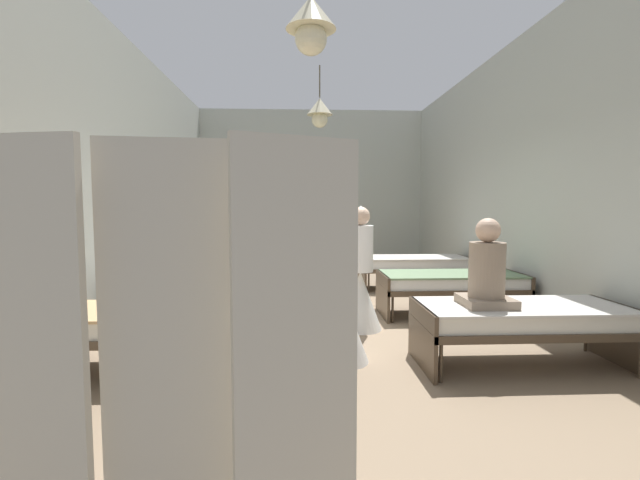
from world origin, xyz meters
name	(u,v)px	position (x,y,z in m)	size (l,w,h in m)	color
ground_plane	(324,320)	(0.00, 0.00, -0.05)	(6.13, 11.28, 0.10)	#8C755B
room_shell	(320,177)	(0.00, 1.21, 1.93)	(5.93, 10.88, 3.86)	#B2B7AD
bed_left_row_0	(144,324)	(-1.72, -1.90, 0.44)	(1.90, 0.84, 0.57)	#473828
bed_right_row_0	(521,319)	(1.72, -1.90, 0.44)	(1.90, 0.84, 0.57)	#473828
bed_left_row_1	(194,285)	(-1.72, 0.00, 0.44)	(1.90, 0.84, 0.57)	#473828
bed_right_row_1	(451,283)	(1.72, 0.00, 0.44)	(1.90, 0.84, 0.57)	#473828
bed_left_row_2	(220,266)	(-1.72, 1.90, 0.44)	(1.90, 0.84, 0.57)	#473828
bed_right_row_2	(414,264)	(1.72, 1.90, 0.44)	(1.90, 0.84, 0.57)	#473828
nurse_near_aisle	(360,286)	(0.39, -0.63, 0.53)	(0.52, 0.52, 1.49)	white
nurse_mid_aisle	(342,307)	(0.06, -1.71, 0.53)	(0.52, 0.52, 1.49)	white
nurse_far_aisle	(323,255)	(0.13, 2.70, 0.53)	(0.52, 0.52, 1.49)	white
patient_seated_primary	(487,274)	(1.37, -1.92, 0.87)	(0.44, 0.44, 0.80)	gray
potted_plant	(309,244)	(-0.13, 2.75, 0.73)	(0.65, 0.65, 1.13)	brown
privacy_screen	(166,405)	(-0.77, -4.42, 0.85)	(1.25, 0.19, 1.70)	#BCB29E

